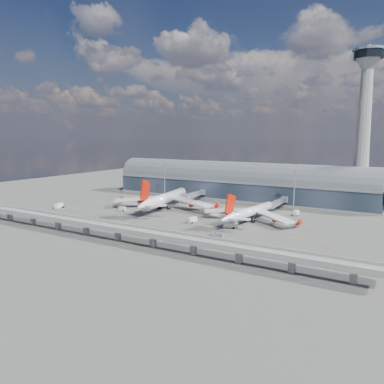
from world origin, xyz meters
The scene contains 20 objects.
ground centered at (0.00, 0.00, 0.00)m, with size 500.00×500.00×0.00m, color #474744.
taxi_lines centered at (0.00, 22.11, 0.01)m, with size 200.00×80.12×0.01m.
terminal centered at (0.00, 77.99, 11.34)m, with size 200.00×30.00×28.00m.
control_tower centered at (85.00, 83.00, 51.64)m, with size 19.00×19.00×103.00m.
guideway centered at (0.00, -55.00, 5.29)m, with size 220.00×8.50×7.20m.
floodlight_mast_left centered at (-50.00, 55.00, 13.63)m, with size 3.00×0.70×25.70m.
floodlight_mast_right centered at (50.00, 55.00, 13.63)m, with size 3.00×0.70×25.70m.
airliner_left centered at (-24.25, 17.73, 6.57)m, with size 71.40×75.18×23.01m.
airliner_right centered at (37.74, 11.96, 4.93)m, with size 57.36×59.97×19.02m.
jet_bridge_left centered at (-21.21, 53.12, 5.18)m, with size 4.40×28.00×7.25m.
jet_bridge_right centered at (41.40, 51.18, 5.18)m, with size 4.40×32.00×7.25m.
service_truck_0 centered at (-85.46, -16.57, 1.64)m, with size 4.84×8.06×3.17m.
service_truck_1 centered at (-43.50, -1.95, 1.30)m, with size 4.74×2.86×2.57m.
service_truck_2 centered at (34.65, -7.52, 1.44)m, with size 7.85×5.03×2.76m.
service_truck_3 centered at (11.41, -7.30, 1.52)m, with size 3.37×6.44×2.96m.
service_truck_4 centered at (55.67, 40.48, 1.48)m, with size 2.89×5.26×2.94m.
service_truck_5 centered at (16.61, 25.15, 1.53)m, with size 5.90×6.22×3.00m.
cargo_train_0 centered at (-39.94, -30.33, 0.99)m, with size 5.83×3.54×1.89m.
cargo_train_1 centered at (18.77, -34.90, 0.80)m, with size 9.16×4.65×1.54m.
cargo_train_2 centered at (36.20, -26.28, 0.81)m, with size 7.10×3.37×1.56m.
Camera 1 is at (113.59, -180.55, 47.42)m, focal length 35.00 mm.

